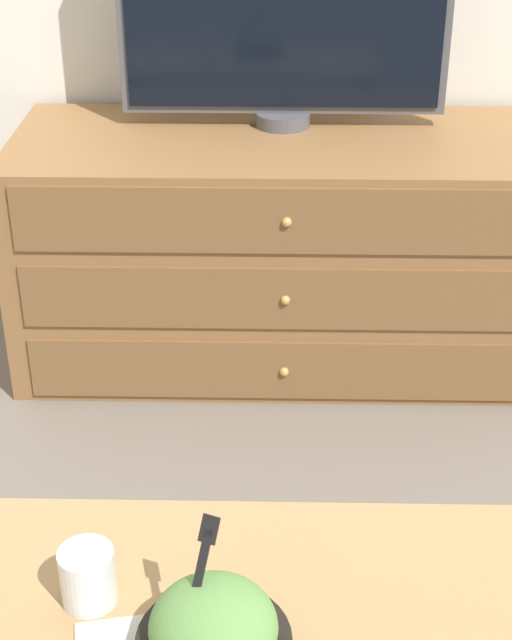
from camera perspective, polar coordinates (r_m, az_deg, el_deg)
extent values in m
plane|color=#70665B|center=(3.09, -0.96, 1.45)|extent=(12.00, 12.00, 0.00)
cube|color=olive|center=(2.66, 1.69, 4.17)|extent=(1.42, 0.57, 0.62)
cube|color=brown|center=(2.51, 1.65, -2.96)|extent=(1.31, 0.01, 0.17)
sphere|color=tan|center=(2.51, 1.65, -3.03)|extent=(0.02, 0.02, 0.02)
cube|color=brown|center=(2.41, 1.72, 1.23)|extent=(1.31, 0.01, 0.17)
sphere|color=tan|center=(2.40, 1.72, 1.16)|extent=(0.02, 0.02, 0.02)
cube|color=brown|center=(2.32, 1.79, 5.77)|extent=(1.31, 0.01, 0.17)
sphere|color=tan|center=(2.31, 1.80, 5.71)|extent=(0.02, 0.02, 0.02)
cylinder|color=#515156|center=(2.64, 1.57, 11.62)|extent=(0.14, 0.14, 0.04)
cube|color=#515156|center=(2.57, 1.67, 18.14)|extent=(0.84, 0.04, 0.57)
cube|color=black|center=(2.55, 1.67, 18.04)|extent=(0.80, 0.01, 0.53)
cube|color=tan|center=(1.44, -3.70, -16.74)|extent=(1.01, 0.47, 0.02)
cylinder|color=#9C7549|center=(1.76, 13.07, -16.73)|extent=(0.04, 0.04, 0.40)
ellipsoid|color=#66994C|center=(1.33, -2.49, -17.44)|extent=(0.17, 0.17, 0.12)
cube|color=black|center=(1.30, -3.60, -15.77)|extent=(0.05, 0.09, 0.15)
cube|color=black|center=(1.28, -2.74, -12.07)|extent=(0.03, 0.03, 0.03)
cylinder|color=beige|center=(1.44, -9.71, -14.95)|extent=(0.07, 0.07, 0.05)
cylinder|color=white|center=(1.43, -9.77, -14.48)|extent=(0.08, 0.08, 0.09)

